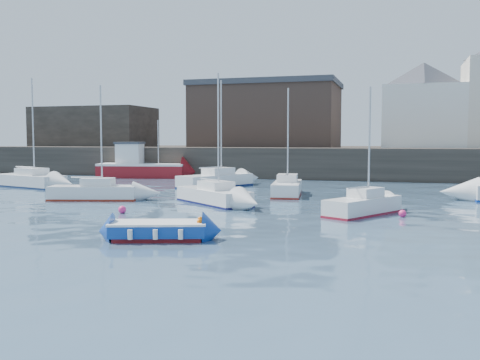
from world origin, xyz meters
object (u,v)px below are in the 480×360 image
(blue_dinghy, at_px, (158,230))
(sailboat_f, at_px, (287,188))
(sailboat_b, at_px, (214,195))
(buoy_far, at_px, (242,196))
(sailboat_h, at_px, (216,180))
(buoy_mid, at_px, (402,217))
(sailboat_e, at_px, (30,180))
(fishing_boat, at_px, (140,166))
(sailboat_a, at_px, (94,192))
(sailboat_c, at_px, (363,205))
(buoy_near, at_px, (122,213))

(blue_dinghy, height_order, sailboat_f, sailboat_f)
(sailboat_b, bearing_deg, buoy_far, 85.70)
(sailboat_h, xyz_separation_m, buoy_mid, (14.40, -13.32, -0.56))
(blue_dinghy, relative_size, sailboat_e, 0.46)
(fishing_boat, height_order, sailboat_a, sailboat_a)
(sailboat_b, bearing_deg, sailboat_c, -13.95)
(sailboat_h, distance_m, buoy_mid, 19.62)
(fishing_boat, height_order, sailboat_c, sailboat_c)
(fishing_boat, bearing_deg, sailboat_h, -36.46)
(fishing_boat, xyz_separation_m, buoy_mid, (25.31, -21.38, -1.11))
(sailboat_e, relative_size, sailboat_h, 1.01)
(blue_dinghy, height_order, buoy_near, blue_dinghy)
(sailboat_c, height_order, sailboat_h, sailboat_h)
(sailboat_h, relative_size, buoy_far, 24.06)
(sailboat_b, height_order, buoy_near, sailboat_b)
(sailboat_h, xyz_separation_m, buoy_near, (0.42, -16.03, -0.56))
(sailboat_a, relative_size, sailboat_b, 0.94)
(sailboat_a, bearing_deg, sailboat_c, -6.69)
(sailboat_e, xyz_separation_m, buoy_mid, (28.61, -8.74, -0.56))
(sailboat_e, height_order, buoy_far, sailboat_e)
(buoy_mid, bearing_deg, fishing_boat, 139.81)
(blue_dinghy, bearing_deg, fishing_boat, 118.30)
(fishing_boat, bearing_deg, buoy_mid, -40.19)
(blue_dinghy, xyz_separation_m, sailboat_b, (-1.77, 11.41, 0.11))
(sailboat_c, xyz_separation_m, buoy_mid, (1.92, -0.29, -0.50))
(fishing_boat, height_order, buoy_far, fishing_boat)
(buoy_near, height_order, buoy_far, buoy_near)
(sailboat_f, xyz_separation_m, buoy_far, (-2.84, -1.28, -0.52))
(blue_dinghy, xyz_separation_m, fishing_boat, (-16.32, 30.32, 0.72))
(sailboat_e, height_order, buoy_near, sailboat_e)
(sailboat_b, height_order, sailboat_f, sailboat_b)
(sailboat_c, height_order, buoy_near, sailboat_c)
(buoy_mid, bearing_deg, sailboat_f, 131.33)
(buoy_far, bearing_deg, sailboat_c, -39.70)
(sailboat_f, bearing_deg, sailboat_b, -117.61)
(sailboat_h, distance_m, buoy_near, 16.05)
(sailboat_e, height_order, sailboat_f, sailboat_e)
(fishing_boat, xyz_separation_m, sailboat_a, (6.61, -19.13, -0.61))
(sailboat_c, bearing_deg, buoy_near, -166.01)
(fishing_boat, distance_m, sailboat_c, 31.50)
(sailboat_c, distance_m, sailboat_f, 10.04)
(blue_dinghy, xyz_separation_m, sailboat_h, (-5.41, 22.25, 0.17))
(sailboat_f, relative_size, buoy_far, 20.59)
(sailboat_e, xyz_separation_m, buoy_far, (18.21, -1.42, -0.56))
(sailboat_c, distance_m, buoy_mid, 2.01)
(blue_dinghy, bearing_deg, sailboat_e, 137.98)
(sailboat_b, height_order, sailboat_c, sailboat_b)
(buoy_far, bearing_deg, blue_dinghy, -85.05)
(blue_dinghy, distance_m, sailboat_h, 22.90)
(blue_dinghy, xyz_separation_m, sailboat_f, (1.43, 17.53, 0.13))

